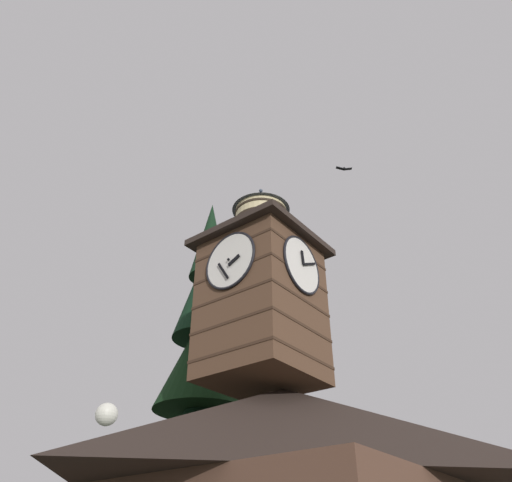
{
  "coord_description": "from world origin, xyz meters",
  "views": [
    {
      "loc": [
        14.59,
        6.99,
        2.34
      ],
      "look_at": [
        1.11,
        -3.55,
        13.62
      ],
      "focal_mm": 35.32,
      "sensor_mm": 36.0,
      "label": 1
    }
  ],
  "objects": [
    {
      "name": "flying_bird_high",
      "position": [
        -1.35,
        -0.43,
        17.55
      ],
      "size": [
        0.61,
        0.61,
        0.11
      ],
      "color": "black"
    },
    {
      "name": "pine_tree_behind",
      "position": [
        -1.38,
        -8.56,
        7.53
      ],
      "size": [
        6.35,
        6.35,
        19.36
      ],
      "color": "#473323",
      "rests_on": "ground_plane"
    },
    {
      "name": "clock_tower",
      "position": [
        1.12,
        -3.27,
        11.21
      ],
      "size": [
        4.32,
        4.32,
        8.53
      ],
      "color": "brown",
      "rests_on": "building_main"
    },
    {
      "name": "moon",
      "position": [
        -16.57,
        -36.2,
        15.43
      ],
      "size": [
        2.23,
        2.23,
        2.23
      ],
      "color": "silver"
    }
  ]
}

